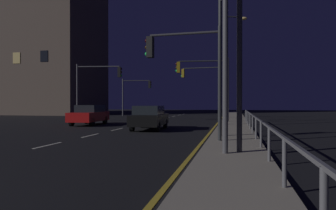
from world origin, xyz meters
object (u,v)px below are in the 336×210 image
(street_lamp_mid_block, at_px, (240,14))
(car_oncoming, at_px, (89,115))
(traffic_light_near_right, at_px, (136,90))
(traffic_light_far_left, at_px, (97,81))
(street_lamp_across_street, at_px, (228,60))
(traffic_light_mid_right, at_px, (205,76))
(street_lamp_far_end, at_px, (221,15))
(traffic_light_near_left, at_px, (206,80))
(car, at_px, (149,117))
(traffic_light_far_center, at_px, (185,61))
(building_distant, at_px, (31,21))
(street_lamp_corner, at_px, (224,50))

(street_lamp_mid_block, bearing_deg, car_oncoming, 132.68)
(street_lamp_mid_block, bearing_deg, traffic_light_near_right, 113.78)
(traffic_light_far_left, distance_m, street_lamp_across_street, 12.54)
(traffic_light_mid_right, relative_size, traffic_light_far_left, 1.03)
(street_lamp_mid_block, distance_m, street_lamp_far_end, 0.65)
(traffic_light_mid_right, xyz_separation_m, street_lamp_mid_block, (2.69, -16.84, 0.71))
(traffic_light_mid_right, bearing_deg, traffic_light_near_left, 94.30)
(car, distance_m, street_lamp_far_end, 11.20)
(traffic_light_far_left, xyz_separation_m, street_lamp_far_end, (12.07, -16.82, 0.93))
(car, xyz_separation_m, traffic_light_far_center, (3.28, -6.07, 2.78))
(traffic_light_near_left, bearing_deg, street_lamp_mid_block, -82.32)
(street_lamp_across_street, bearing_deg, traffic_light_mid_right, 119.76)
(street_lamp_across_street, height_order, building_distant, building_distant)
(traffic_light_far_left, relative_size, building_distant, 0.18)
(car_oncoming, distance_m, street_lamp_mid_block, 17.25)
(car, xyz_separation_m, traffic_light_near_left, (2.36, 14.88, 3.36))
(car_oncoming, distance_m, traffic_light_far_center, 13.37)
(car_oncoming, relative_size, traffic_light_near_right, 0.92)
(street_lamp_corner, xyz_separation_m, building_distant, (-30.87, 29.43, 10.28))
(street_lamp_mid_block, xyz_separation_m, building_distant, (-31.53, 33.92, 9.79))
(traffic_light_near_right, distance_m, building_distant, 22.05)
(street_lamp_corner, bearing_deg, car, 137.41)
(traffic_light_mid_right, xyz_separation_m, street_lamp_corner, (2.03, -12.36, 0.23))
(traffic_light_mid_right, relative_size, building_distant, 0.19)
(traffic_light_near_left, bearing_deg, street_lamp_corner, -82.49)
(traffic_light_far_center, relative_size, street_lamp_across_street, 0.60)
(car_oncoming, bearing_deg, car, -29.92)
(traffic_light_mid_right, height_order, street_lamp_mid_block, street_lamp_mid_block)
(street_lamp_across_street, xyz_separation_m, building_distant, (-30.89, 20.65, 9.57))
(car_oncoming, height_order, traffic_light_far_center, traffic_light_far_center)
(car, height_order, traffic_light_near_right, traffic_light_near_right)
(traffic_light_near_left, distance_m, street_lamp_across_street, 10.96)
(traffic_light_near_right, relative_size, street_lamp_far_end, 0.65)
(traffic_light_far_center, bearing_deg, traffic_light_near_right, 111.92)
(car_oncoming, bearing_deg, street_lamp_across_street, 4.86)
(street_lamp_mid_block, xyz_separation_m, street_lamp_corner, (-0.66, 4.48, -0.48))
(street_lamp_mid_block, bearing_deg, traffic_light_far_left, 127.40)
(car_oncoming, xyz_separation_m, building_distant, (-20.15, 21.57, 13.73))
(car, height_order, street_lamp_far_end, street_lamp_far_end)
(building_distant, bearing_deg, street_lamp_far_end, -47.84)
(car_oncoming, height_order, street_lamp_across_street, street_lamp_across_street)
(traffic_light_far_left, height_order, building_distant, building_distant)
(traffic_light_near_right, xyz_separation_m, street_lamp_corner, (12.33, -25.00, 0.81))
(traffic_light_far_center, xyz_separation_m, street_lamp_far_end, (1.70, -3.18, 1.12))
(traffic_light_mid_right, distance_m, traffic_light_far_left, 9.99)
(street_lamp_mid_block, height_order, building_distant, building_distant)
(car, distance_m, traffic_light_far_center, 7.44)
(street_lamp_mid_block, height_order, street_lamp_far_end, street_lamp_mid_block)
(car, xyz_separation_m, street_lamp_far_end, (4.98, -9.25, 3.90))
(traffic_light_far_center, distance_m, street_lamp_corner, 2.36)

